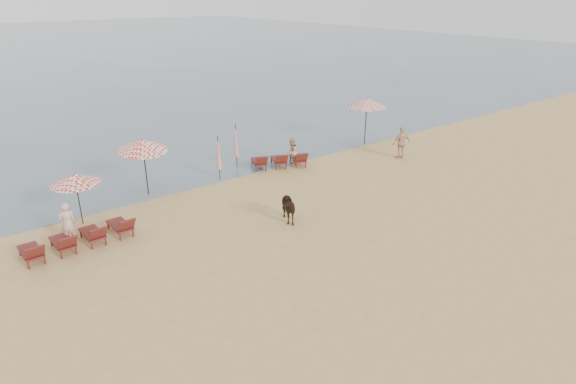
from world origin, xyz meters
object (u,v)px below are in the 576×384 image
Objects in this scene: beachgoer_right_a at (292,152)px; beachgoer_right_b at (401,143)px; lounger_cluster_right at (279,160)px; umbrella_closed_left at (236,141)px; umbrella_open_right at (367,102)px; beachgoer_left at (68,223)px; lounger_cluster_left at (79,238)px; cow at (285,207)px; umbrella_closed_right at (219,153)px; umbrella_open_left_b at (143,145)px; umbrella_open_left_a at (75,179)px.

beachgoer_right_a is 6.06m from beachgoer_right_b.
lounger_cluster_right is 1.39× the size of umbrella_closed_left.
umbrella_open_right is 17.42m from beachgoer_left.
lounger_cluster_left is at bearing 169.22° from umbrella_open_right.
beachgoer_right_a is at bearing 163.97° from umbrella_open_right.
lounger_cluster_left is 17.37m from umbrella_open_right.
cow is at bearing 171.30° from beachgoer_left.
umbrella_closed_left is 1.51× the size of cow.
beachgoer_right_b reaches higher than cow.
beachgoer_left is 0.92× the size of beachgoer_right_b.
beachgoer_left is at bearing -162.54° from umbrella_closed_right.
umbrella_open_right is at bearing -1.14° from umbrella_closed_right.
cow is 7.98m from beachgoer_left.
umbrella_open_left_b is 7.67m from beachgoer_right_a.
umbrella_open_left_b is 1.20× the size of umbrella_closed_left.
umbrella_open_left_a is at bearing -165.97° from umbrella_closed_left.
beachgoer_right_b is at bearing -1.81° from lounger_cluster_right.
lounger_cluster_right is at bearing -26.79° from umbrella_open_left_b.
umbrella_closed_left is (8.36, 2.09, -0.51)m from umbrella_open_left_a.
umbrella_open_right is 1.73× the size of beachgoer_left.
umbrella_closed_right is at bearing 19.24° from lounger_cluster_left.
lounger_cluster_right is 1.43× the size of umbrella_closed_right.
umbrella_open_right reaches higher than lounger_cluster_right.
umbrella_open_left_a is 16.31m from beachgoer_right_b.
lounger_cluster_left is 10.93m from lounger_cluster_right.
umbrella_open_left_b is at bearing -170.92° from umbrella_closed_left.
lounger_cluster_left is 2.51m from umbrella_open_left_a.
beachgoer_left is at bearing 104.80° from lounger_cluster_left.
cow is (3.29, -5.88, -1.70)m from umbrella_open_left_b.
lounger_cluster_right is at bearing -60.40° from beachgoer_right_a.
umbrella_open_right is 1.88× the size of cow.
lounger_cluster_left is 7.60m from cow.
umbrella_closed_left is (-8.06, 1.30, -1.13)m from umbrella_open_right.
lounger_cluster_left is 5.34m from umbrella_open_left_b.
beachgoer_right_a is at bearing -8.37° from umbrella_closed_right.
cow is (-1.86, -6.71, -0.75)m from umbrella_closed_left.
umbrella_open_left_a is 0.75× the size of umbrella_open_right.
umbrella_open_right reaches higher than umbrella_open_left_b.
umbrella_closed_left is at bearing -143.97° from beachgoer_left.
cow is at bearing -92.21° from umbrella_closed_right.
lounger_cluster_right is 6.29m from cow.
umbrella_open_left_b is at bearing -131.21° from beachgoer_left.
umbrella_closed_right reaches higher than lounger_cluster_right.
beachgoer_right_b is (16.92, -0.83, 0.07)m from beachgoer_left.
umbrella_closed_left reaches higher than cow.
umbrella_open_left_b reaches higher than beachgoer_left.
umbrella_open_left_b is at bearing 1.46° from beachgoer_right_b.
umbrella_open_left_a is 1.42× the size of cow.
umbrella_open_right is at bearing -23.24° from umbrella_open_left_b.
umbrella_open_left_a is 3.47m from umbrella_open_left_b.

